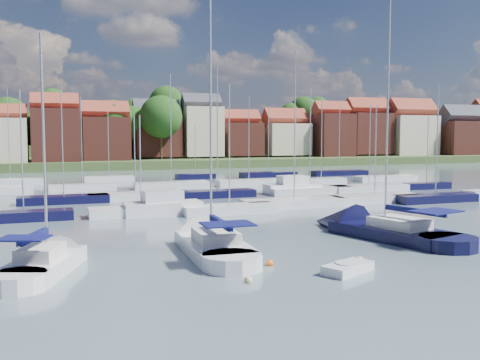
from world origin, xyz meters
name	(u,v)px	position (x,y,z in m)	size (l,w,h in m)	color
ground	(172,191)	(0.00, 40.00, 0.00)	(260.00, 260.00, 0.00)	#4C5D68
sailboat_left	(52,262)	(-15.04, 2.72, 0.36)	(5.98, 10.25, 13.62)	silver
sailboat_centre	(207,243)	(-5.59, 4.78, 0.35)	(3.94, 12.83, 17.18)	silver
sailboat_navy	(370,230)	(7.01, 5.37, 0.34)	(7.27, 14.45, 19.23)	black
tender	(348,268)	(-0.32, -3.66, 0.25)	(3.32, 2.54, 0.65)	silver
buoy_a	(21,293)	(-16.44, -1.71, 0.00)	(0.51, 0.51, 0.51)	beige
buoy_b	(248,282)	(-5.91, -3.59, 0.00)	(0.42, 0.42, 0.42)	beige
buoy_c	(270,265)	(-3.57, -0.78, 0.00)	(0.46, 0.46, 0.46)	#D85914
buoy_d	(360,261)	(1.69, -1.68, 0.00)	(0.43, 0.43, 0.43)	beige
buoy_e	(336,231)	(5.46, 7.58, 0.00)	(0.55, 0.55, 0.55)	#D85914
marina_field	(196,191)	(1.91, 35.15, 0.43)	(79.62, 41.41, 15.93)	silver
far_shore_town	(110,144)	(2.23, 132.67, 4.61)	(212.46, 90.00, 22.27)	#43572B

